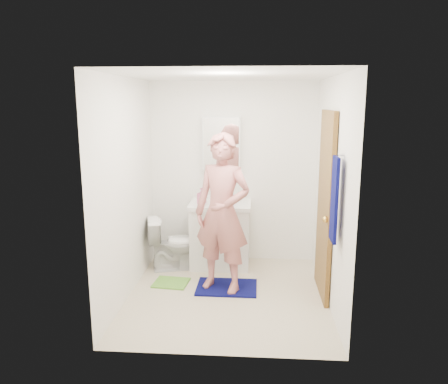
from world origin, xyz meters
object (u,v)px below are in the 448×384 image
at_px(medicine_cabinet, 221,143).
at_px(toilet, 175,243).
at_px(toothbrush_cup, 233,199).
at_px(towel, 334,200).
at_px(man, 222,213).
at_px(soap_dispenser, 202,196).
at_px(vanity_cabinet, 220,236).

xyz_separation_m(medicine_cabinet, toilet, (-0.58, -0.39, -1.26)).
bearing_deg(toothbrush_cup, towel, -56.70).
xyz_separation_m(toilet, man, (0.66, -0.62, 0.58)).
bearing_deg(towel, medicine_cabinet, 124.61).
bearing_deg(medicine_cabinet, soap_dispenser, -130.78).
bearing_deg(man, towel, -11.54).
distance_m(soap_dispenser, toothbrush_cup, 0.42).
relative_size(medicine_cabinet, man, 0.39).
bearing_deg(man, vanity_cabinet, 117.35).
bearing_deg(soap_dispenser, medicine_cabinet, 49.22).
bearing_deg(toilet, toothbrush_cup, -87.78).
bearing_deg(soap_dispenser, vanity_cabinet, 11.68).
distance_m(vanity_cabinet, toilet, 0.60).
bearing_deg(toilet, towel, -141.89).
xyz_separation_m(vanity_cabinet, medicine_cabinet, (0.00, 0.22, 1.20)).
bearing_deg(towel, toothbrush_cup, 123.30).
xyz_separation_m(toothbrush_cup, man, (-0.08, -0.85, 0.03)).
distance_m(toilet, man, 1.07).
relative_size(vanity_cabinet, soap_dispenser, 3.95).
bearing_deg(vanity_cabinet, toilet, -164.11).
bearing_deg(vanity_cabinet, towel, -51.53).
relative_size(towel, toilet, 1.17).
relative_size(toilet, soap_dispenser, 3.38).
relative_size(soap_dispenser, toothbrush_cup, 1.87).
height_order(medicine_cabinet, toilet, medicine_cabinet).
height_order(medicine_cabinet, man, medicine_cabinet).
height_order(soap_dispenser, man, man).
height_order(medicine_cabinet, towel, medicine_cabinet).
bearing_deg(soap_dispenser, towel, -45.40).
distance_m(vanity_cabinet, towel, 2.08).
xyz_separation_m(toilet, toothbrush_cup, (0.74, 0.23, 0.55)).
height_order(towel, toothbrush_cup, towel).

